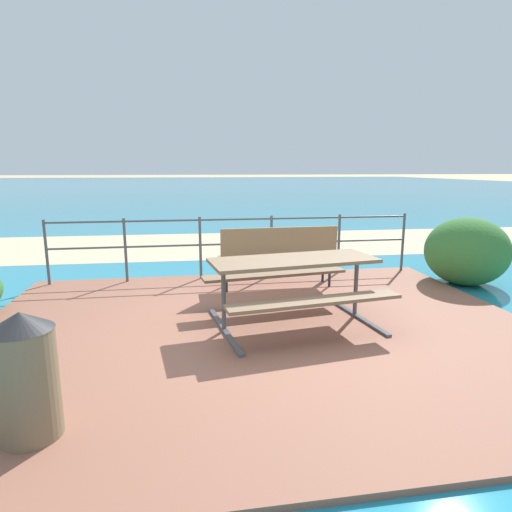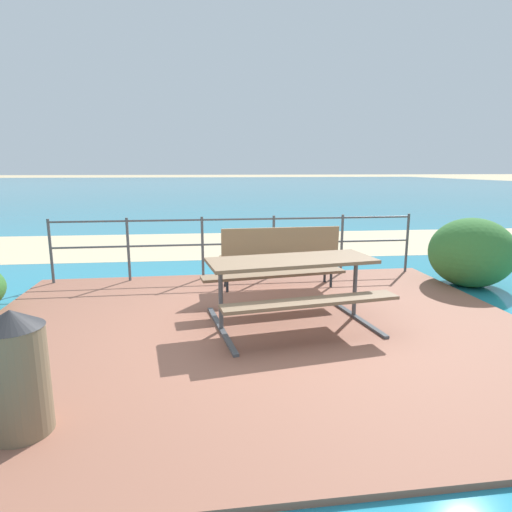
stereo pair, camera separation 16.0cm
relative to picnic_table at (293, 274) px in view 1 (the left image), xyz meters
name	(u,v)px [view 1 (the left image)]	position (x,y,z in m)	size (l,w,h in m)	color
ground_plane	(261,333)	(-0.40, -0.11, -0.65)	(240.00, 240.00, 0.00)	tan
patio_paving	(261,330)	(-0.40, -0.11, -0.62)	(6.40, 5.20, 0.06)	#935B47
sea_water	(194,187)	(-0.40, 39.89, -0.64)	(90.00, 90.00, 0.01)	teal
beach_strip	(220,244)	(-0.40, 5.73, -0.64)	(54.00, 3.68, 0.01)	beige
picnic_table	(293,274)	(0.00, 0.00, 0.00)	(2.08, 1.72, 0.77)	#7A6047
park_bench	(278,251)	(0.15, 1.49, -0.02)	(1.76, 0.47, 0.94)	#8C704C
railing_fence	(236,239)	(-0.40, 2.27, 0.05)	(5.94, 0.04, 1.02)	#4C5156
trash_bin	(26,375)	(-2.28, -1.83, -0.14)	(0.42, 0.42, 0.88)	#726047
shrub_right	(467,251)	(3.21, 1.43, -0.10)	(1.28, 1.28, 1.09)	#387533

